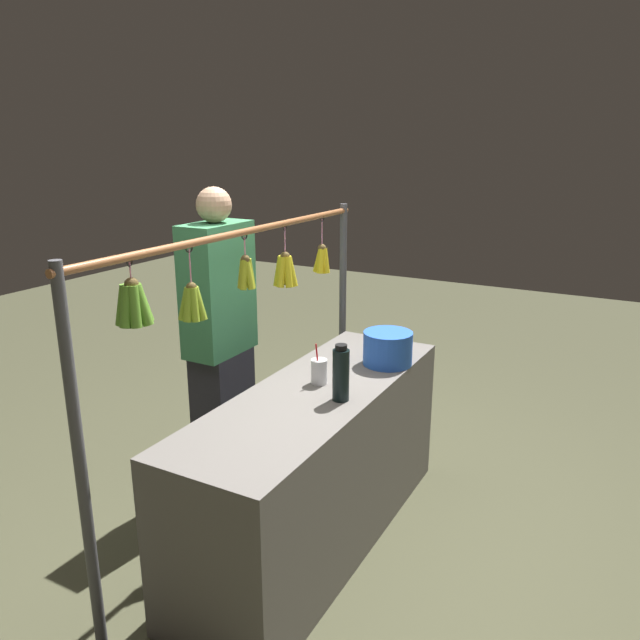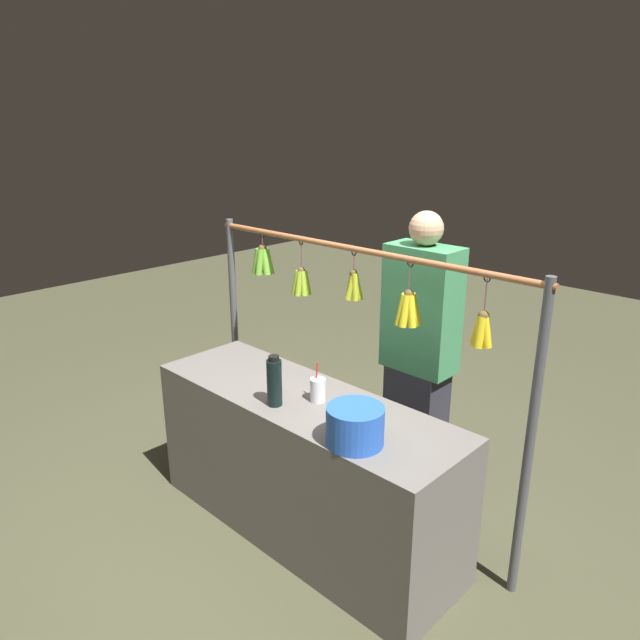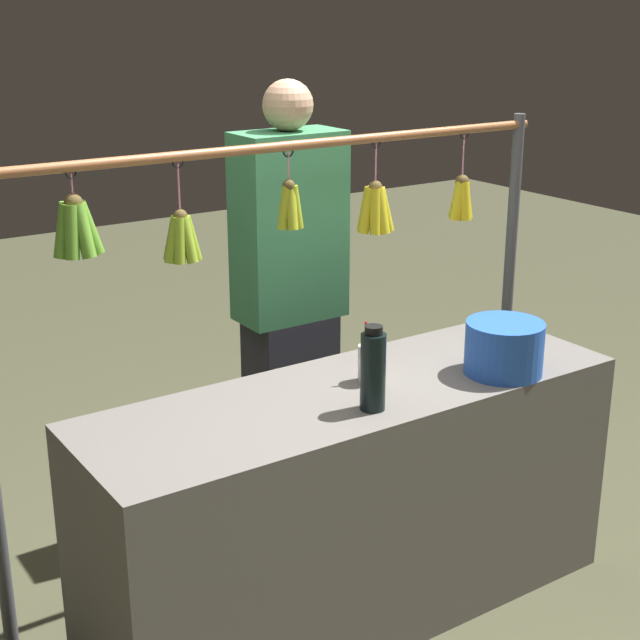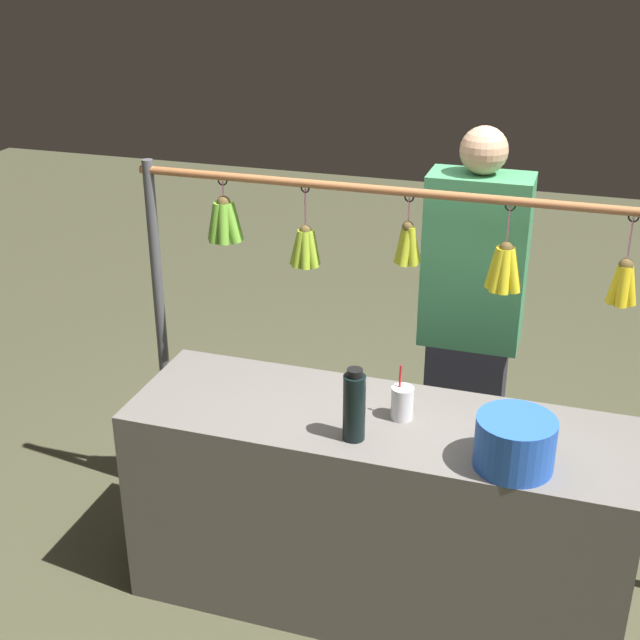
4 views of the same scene
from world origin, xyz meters
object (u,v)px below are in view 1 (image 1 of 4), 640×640
vendor_person (221,346)px  water_bottle (341,374)px  drink_cup (319,371)px  blue_bucket (388,348)px

vendor_person → water_bottle: bearing=73.5°
vendor_person → drink_cup: bearing=79.2°
drink_cup → vendor_person: (-0.13, -0.69, -0.02)m
drink_cup → vendor_person: vendor_person is taller
drink_cup → vendor_person: size_ratio=0.12×
drink_cup → water_bottle: bearing=55.1°
blue_bucket → vendor_person: bearing=-72.6°
water_bottle → drink_cup: size_ratio=1.30×
water_bottle → blue_bucket: size_ratio=1.02×
vendor_person → blue_bucket: bearing=107.4°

